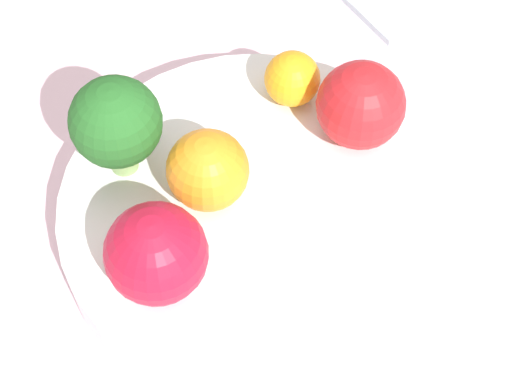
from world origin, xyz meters
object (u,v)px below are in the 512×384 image
bowl (256,215)px  apple_green (361,105)px  broccoli (116,123)px  orange_back (292,79)px  apple_red (156,254)px  orange_front (208,170)px

bowl → apple_green: bearing=163.9°
broccoli → apple_green: size_ratio=1.28×
bowl → orange_back: size_ratio=6.65×
bowl → orange_back: bearing=-161.1°
broccoli → apple_red: size_ratio=1.23×
bowl → broccoli: 0.10m
bowl → orange_front: (0.01, -0.03, 0.04)m
apple_green → broccoli: bearing=-45.3°
apple_red → broccoli: bearing=-126.3°
bowl → apple_green: size_ratio=4.36×
orange_back → bowl: bearing=18.9°
broccoli → bowl: bearing=106.7°
apple_green → orange_front: size_ratio=1.12×
bowl → apple_green: apple_green is taller
broccoli → apple_green: 0.15m
apple_red → orange_front: apple_red is taller
orange_front → bowl: bearing=113.6°
orange_back → orange_front: bearing=0.7°
orange_front → apple_green: bearing=151.5°
broccoli → apple_green: bearing=134.7°
broccoli → apple_red: 0.08m
apple_red → orange_back: apple_red is taller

